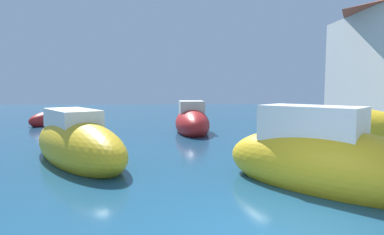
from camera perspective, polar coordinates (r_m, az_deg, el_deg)
name	(u,v)px	position (r m, az deg, el deg)	size (l,w,h in m)	color
moored_boat_1	(192,122)	(16.55, -0.01, -0.82)	(1.95, 4.69, 1.93)	#B21E1E
moored_boat_2	(77,144)	(10.61, -19.70, -4.39)	(4.89, 5.90, 1.95)	gold
moored_boat_3	(55,119)	(21.72, -23.19, -0.30)	(2.80, 3.76, 1.14)	#B21E1E
moored_boat_4	(326,162)	(7.94, 22.62, -7.29)	(4.94, 4.91, 2.23)	gold
moored_boat_5	(338,130)	(14.38, 24.43, -2.05)	(5.96, 5.64, 1.96)	gold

